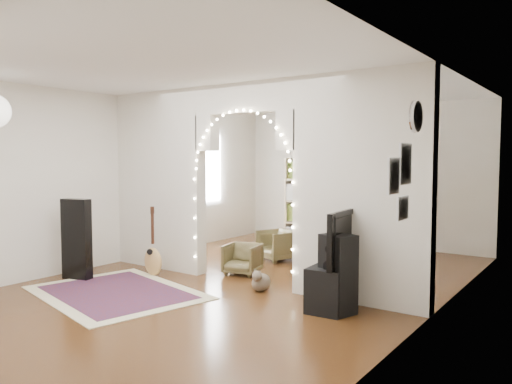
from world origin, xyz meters
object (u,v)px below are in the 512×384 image
Objects in this scene: acoustic_guitar at (153,250)px; bookcase at (327,202)px; dining_chair_left at (277,245)px; floor_speaker at (338,274)px; dining_chair_right at (242,259)px; dining_table at (345,222)px; media_console at (338,284)px.

acoustic_guitar is 3.67m from bookcase.
acoustic_guitar reaches higher than dining_chair_left.
bookcase is (-1.95, 3.53, 0.42)m from floor_speaker.
dining_chair_right is at bearing 175.20° from floor_speaker.
dining_chair_left is (-0.12, -1.54, -0.60)m from bookcase.
acoustic_guitar is at bearing -130.02° from dining_table.
dining_chair_left is at bearing 41.93° from acoustic_guitar.
bookcase is 2.75m from dining_chair_right.
dining_table is 2.18× the size of dining_chair_left.
media_console is 2.36m from dining_table.
media_console is 3.79m from bookcase.
acoustic_guitar is at bearing -92.17° from bookcase.
media_console is 2.03× the size of dining_chair_right.
acoustic_guitar is at bearing -161.78° from floor_speaker.
dining_chair_right is at bearing -61.61° from dining_chair_left.
bookcase reaches higher than floor_speaker.
media_console is at bearing -67.73° from dining_table.
media_console is 1.92m from dining_chair_right.
floor_speaker is 0.34m from media_console.
floor_speaker is 4.06m from bookcase.
acoustic_guitar is 0.50× the size of bookcase.
floor_speaker reaches higher than dining_table.
media_console is 0.58× the size of bookcase.
acoustic_guitar is 0.70× the size of dining_table.
media_console is at bearing -19.30° from dining_chair_left.
dining_chair_right is (1.00, 0.82, -0.15)m from acoustic_guitar.
bookcase is 1.66m from dining_chair_left.
acoustic_guitar reaches higher than floor_speaker.
acoustic_guitar is 3.04m from dining_table.
dining_table reaches higher than dining_chair_right.
floor_speaker is 2.62m from dining_table.
dining_table is 1.84m from dining_chair_right.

